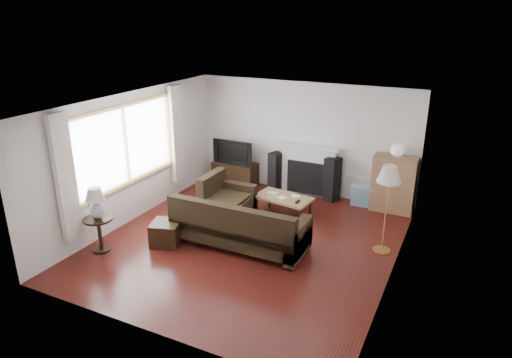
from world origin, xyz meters
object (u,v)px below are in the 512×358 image
at_px(bookshelf, 394,184).
at_px(side_table, 100,234).
at_px(tv_stand, 235,173).
at_px(floor_lamp, 386,210).
at_px(sectional_sofa, 240,224).
at_px(coffee_table, 283,206).

distance_m(bookshelf, side_table, 5.74).
bearing_deg(tv_stand, floor_lamp, -24.96).
bearing_deg(floor_lamp, sectional_sofa, -158.93).
bearing_deg(tv_stand, side_table, -97.82).
height_order(tv_stand, side_table, side_table).
bearing_deg(sectional_sofa, tv_stand, 119.88).
xyz_separation_m(bookshelf, coffee_table, (-1.90, -1.25, -0.37)).
bearing_deg(sectional_sofa, floor_lamp, 21.07).
distance_m(tv_stand, coffee_table, 2.14).
height_order(sectional_sofa, coffee_table, sectional_sofa).
distance_m(bookshelf, coffee_table, 2.31).
bearing_deg(side_table, sectional_sofa, 30.32).
height_order(bookshelf, coffee_table, bookshelf).
bearing_deg(bookshelf, side_table, -136.96).
relative_size(sectional_sofa, coffee_table, 2.32).
xyz_separation_m(sectional_sofa, floor_lamp, (2.30, 0.89, 0.36)).
bearing_deg(coffee_table, bookshelf, 41.93).
relative_size(floor_lamp, side_table, 2.54).
relative_size(sectional_sofa, floor_lamp, 1.65).
height_order(coffee_table, side_table, side_table).
distance_m(tv_stand, sectional_sofa, 3.09).
distance_m(sectional_sofa, floor_lamp, 2.49).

